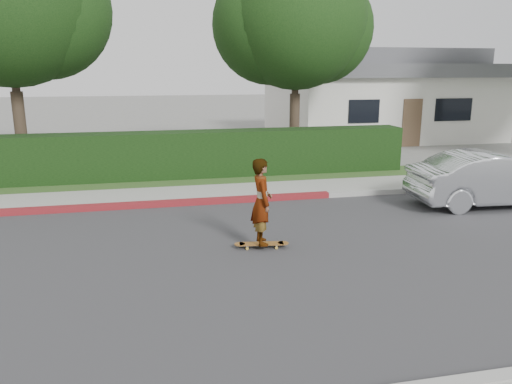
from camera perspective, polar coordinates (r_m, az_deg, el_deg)
ground at (r=9.57m, az=11.07°, el=-6.95°), size 120.00×120.00×0.00m
road at (r=9.56m, az=11.07°, el=-6.92°), size 60.00×8.00×0.01m
curb_near at (r=6.38m, az=26.47°, el=-18.68°), size 60.00×0.20×0.15m
curb_far at (r=13.23m, az=4.12°, el=-0.55°), size 60.00×0.20×0.15m
curb_red_section at (r=12.78m, az=-17.93°, el=-1.69°), size 12.00×0.21×0.15m
sidewalk_far at (r=14.07m, az=3.10°, el=0.28°), size 60.00×1.60×0.12m
planting_strip at (r=15.58m, az=1.54°, el=1.60°), size 60.00×1.60×0.10m
hedge at (r=15.62m, az=-9.76°, el=4.04°), size 15.00×1.00×1.50m
tree_left at (r=17.41m, az=-26.54°, el=18.77°), size 5.99×5.21×8.00m
tree_center at (r=18.18m, az=4.40°, el=18.70°), size 5.66×4.84×7.44m
house at (r=26.87m, az=13.67°, el=10.78°), size 10.60×8.60×4.30m
skateboard at (r=9.63m, az=0.64°, el=-5.95°), size 1.06×0.35×0.10m
skateboarder at (r=9.38m, az=0.65°, el=-1.12°), size 0.40×0.61×1.65m
car_silver at (r=13.83m, az=25.48°, el=1.34°), size 4.22×1.70×1.36m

